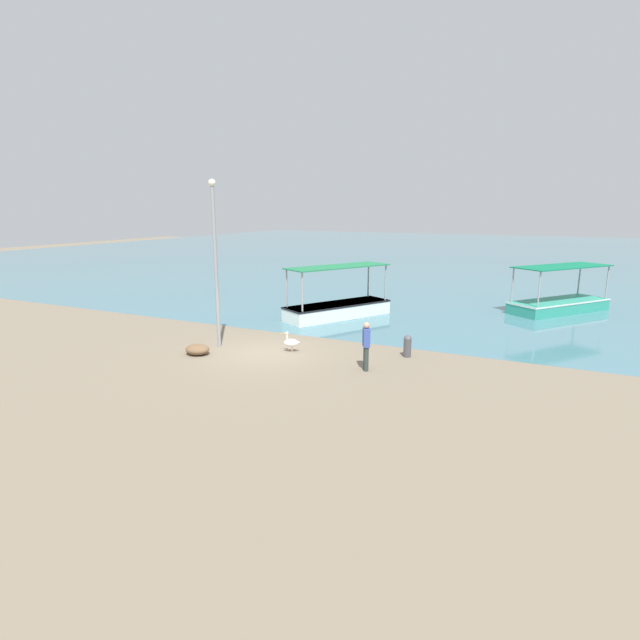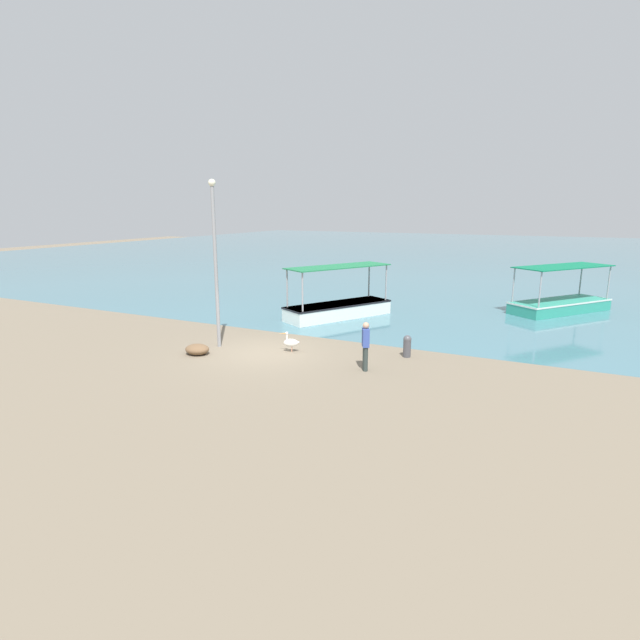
% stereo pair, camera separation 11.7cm
% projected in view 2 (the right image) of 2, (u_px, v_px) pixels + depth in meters
% --- Properties ---
extents(ground, '(120.00, 120.00, 0.00)m').
position_uv_depth(ground, '(264.00, 353.00, 19.19)').
color(ground, '#786B57').
extents(harbor_water, '(110.00, 90.00, 0.00)m').
position_uv_depth(harbor_water, '(474.00, 253.00, 61.22)').
color(harbor_water, teal).
rests_on(harbor_water, ground).
extents(fishing_boat_far_right, '(5.07, 5.83, 2.46)m').
position_uv_depth(fishing_boat_far_right, '(560.00, 303.00, 26.61)').
color(fishing_boat_far_right, teal).
rests_on(fishing_boat_far_right, harbor_water).
extents(fishing_boat_outer, '(4.20, 5.81, 2.62)m').
position_uv_depth(fishing_boat_outer, '(338.00, 307.00, 25.23)').
color(fishing_boat_outer, white).
rests_on(fishing_boat_outer, harbor_water).
extents(pelican, '(0.76, 0.49, 0.80)m').
position_uv_depth(pelican, '(291.00, 342.00, 19.22)').
color(pelican, '#E0997A').
rests_on(pelican, ground).
extents(lamp_post, '(0.28, 0.28, 6.50)m').
position_uv_depth(lamp_post, '(215.00, 256.00, 19.24)').
color(lamp_post, gray).
rests_on(lamp_post, ground).
extents(mooring_bollard, '(0.30, 0.30, 0.83)m').
position_uv_depth(mooring_bollard, '(407.00, 345.00, 18.54)').
color(mooring_bollard, '#47474C').
rests_on(mooring_bollard, ground).
extents(fisherman_standing, '(0.38, 0.46, 1.69)m').
position_uv_depth(fisherman_standing, '(366.00, 345.00, 16.92)').
color(fisherman_standing, '#2F3A38').
rests_on(fisherman_standing, ground).
extents(net_pile, '(0.94, 0.80, 0.39)m').
position_uv_depth(net_pile, '(197.00, 349.00, 18.94)').
color(net_pile, brown).
rests_on(net_pile, ground).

